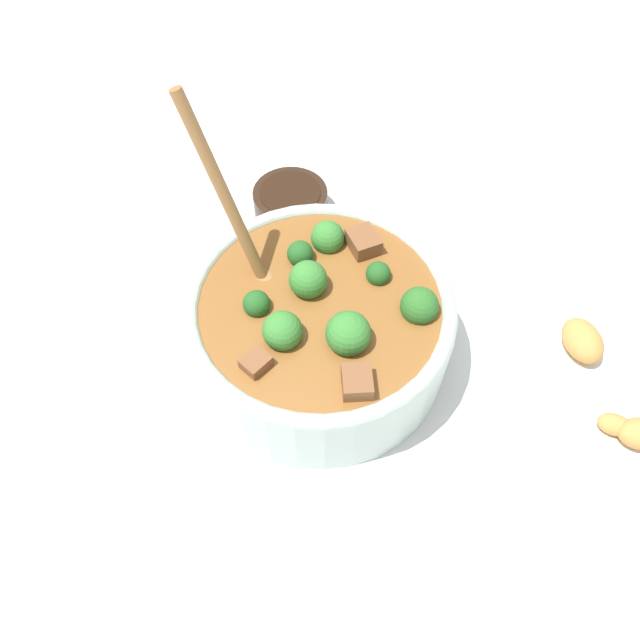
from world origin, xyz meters
TOP-DOWN VIEW (x-y plane):
  - ground_plane at (0.00, 0.00)m, footprint 4.00×4.00m
  - stew_bowl at (-0.00, -0.00)m, footprint 0.28×0.27m
  - condiment_bowl at (0.14, -0.16)m, footprint 0.09×0.09m
  - empty_plate at (-0.29, 0.12)m, footprint 0.21×0.21m
  - food_plate at (-0.29, -0.11)m, footprint 0.21×0.21m

SIDE VIEW (x-z plane):
  - ground_plane at x=0.00m, z-range 0.00..0.00m
  - empty_plate at x=-0.29m, z-range 0.00..0.02m
  - food_plate at x=-0.29m, z-range -0.01..0.03m
  - condiment_bowl at x=0.14m, z-range 0.00..0.04m
  - stew_bowl at x=0.00m, z-range -0.09..0.20m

